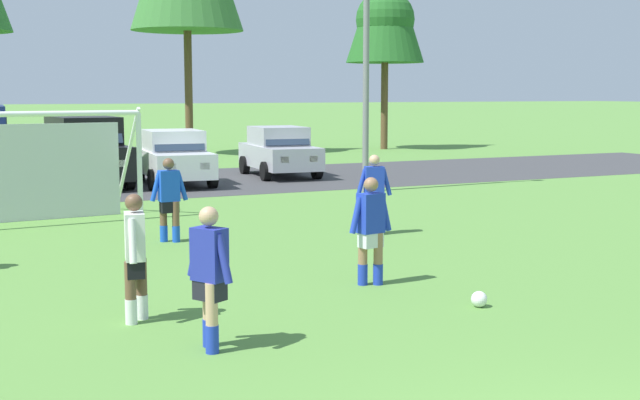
{
  "coord_description": "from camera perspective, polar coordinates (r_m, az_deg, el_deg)",
  "views": [
    {
      "loc": [
        -4.57,
        -3.94,
        2.9
      ],
      "look_at": [
        0.94,
        7.85,
        1.23
      ],
      "focal_mm": 47.43,
      "sensor_mm": 36.0,
      "label": 1
    }
  ],
  "objects": [
    {
      "name": "parking_lot_strip",
      "position": [
        27.17,
        -15.21,
        0.91
      ],
      "size": [
        52.0,
        8.4,
        0.01
      ],
      "primitive_type": "cube",
      "color": "#3D3D3F",
      "rests_on": "ground"
    },
    {
      "name": "soccer_ball",
      "position": [
        11.74,
        10.69,
        -6.59
      ],
      "size": [
        0.22,
        0.22,
        0.22
      ],
      "color": "white",
      "rests_on": "ground"
    },
    {
      "name": "tree_mid_right",
      "position": [
        43.74,
        4.43,
        12.97
      ],
      "size": [
        3.96,
        3.96,
        10.55
      ],
      "color": "brown",
      "rests_on": "ground"
    },
    {
      "name": "player_winger_left",
      "position": [
        12.73,
        3.44,
        -2.12
      ],
      "size": [
        0.75,
        0.31,
        1.64
      ],
      "color": "#936B4C",
      "rests_on": "ground"
    },
    {
      "name": "parked_car_slot_center_left",
      "position": [
        26.97,
        -9.8,
        2.87
      ],
      "size": [
        2.29,
        4.33,
        1.72
      ],
      "color": "silver",
      "rests_on": "ground"
    },
    {
      "name": "player_midfield_center",
      "position": [
        9.59,
        -7.45,
        -5.27
      ],
      "size": [
        0.4,
        0.72,
        1.64
      ],
      "color": "tan",
      "rests_on": "ground"
    },
    {
      "name": "ground_plane",
      "position": [
        19.7,
        -11.35,
        -1.32
      ],
      "size": [
        400.0,
        400.0,
        0.0
      ],
      "primitive_type": "plane",
      "color": "#598C3D"
    },
    {
      "name": "parked_car_slot_center",
      "position": [
        29.31,
        -2.76,
        3.32
      ],
      "size": [
        2.29,
        4.33,
        1.72
      ],
      "color": "#B2B2BC",
      "rests_on": "ground"
    },
    {
      "name": "player_striker_near",
      "position": [
        10.92,
        -12.35,
        -3.84
      ],
      "size": [
        0.33,
        0.72,
        1.64
      ],
      "color": "brown",
      "rests_on": "ground"
    },
    {
      "name": "street_lamp",
      "position": [
        24.78,
        3.5,
        9.41
      ],
      "size": [
        2.0,
        0.32,
        7.38
      ],
      "color": "slate",
      "rests_on": "ground"
    },
    {
      "name": "player_defender_far",
      "position": [
        17.27,
        3.67,
        0.36
      ],
      "size": [
        0.7,
        0.36,
        1.64
      ],
      "color": "tan",
      "rests_on": "ground"
    },
    {
      "name": "player_trailing_back",
      "position": [
        16.63,
        -10.14,
        -0.0
      ],
      "size": [
        0.73,
        0.3,
        1.64
      ],
      "color": "brown",
      "rests_on": "ground"
    },
    {
      "name": "parked_car_slot_left",
      "position": [
        27.05,
        -15.59,
        3.23
      ],
      "size": [
        2.35,
        4.71,
        2.16
      ],
      "color": "black",
      "rests_on": "ground"
    }
  ]
}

